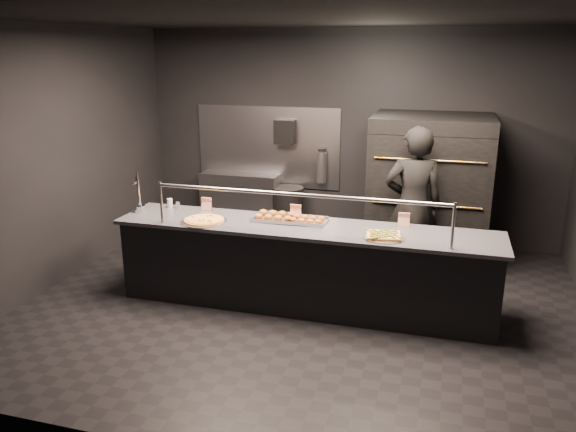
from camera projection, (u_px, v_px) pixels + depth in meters
The scene contains 15 objects.
room at pixel (304, 172), 5.81m from camera, with size 6.04×6.00×3.00m.
service_counter at pixel (304, 266), 6.06m from camera, with size 4.10×0.78×1.37m.
pizza_oven at pixel (429, 188), 7.35m from camera, with size 1.50×1.23×1.91m.
prep_shelf at pixel (240, 202), 8.62m from camera, with size 1.20×0.35×0.90m, color #99999E.
towel_dispenser at pixel (285, 132), 8.18m from camera, with size 0.30×0.20×0.35m, color black.
fire_extinguisher at pixel (322, 167), 8.19m from camera, with size 0.14×0.14×0.51m.
beer_tap at pixel (139, 200), 6.40m from camera, with size 0.13×0.19×0.50m.
round_pizza at pixel (204, 220), 6.07m from camera, with size 0.50×0.50×0.03m.
slider_tray_a at pixel (275, 217), 6.15m from camera, with size 0.49×0.37×0.08m.
slider_tray_b at pixel (307, 220), 6.04m from camera, with size 0.44×0.34×0.07m.
square_pizza at pixel (383, 236), 5.56m from camera, with size 0.42×0.42×0.05m.
condiment_jar at pixel (172, 204), 6.59m from camera, with size 0.16×0.06×0.11m.
tent_cards at pixel (299, 211), 6.20m from camera, with size 2.37×0.04×0.15m.
trash_bin at pixel (288, 212), 8.34m from camera, with size 0.46×0.46×0.76m, color black.
worker at pixel (413, 206), 6.60m from camera, with size 0.69×0.45×1.89m, color black.
Camera 1 is at (1.38, -5.48, 2.73)m, focal length 35.00 mm.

